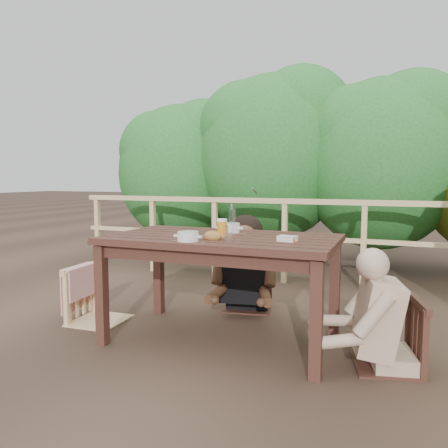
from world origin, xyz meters
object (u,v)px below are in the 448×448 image
at_px(table, 222,289).
at_px(beer_glass, 222,229).
at_px(woman, 249,236).
at_px(diner_right, 395,270).
at_px(chair_far, 248,262).
at_px(bottle, 232,220).
at_px(chair_left, 98,270).
at_px(soup_far, 230,229).
at_px(butter_tub, 287,240).
at_px(chair_right, 389,302).
at_px(soup_near, 188,237).
at_px(tumbler, 228,239).
at_px(bread_roll, 213,236).

distance_m(table, beer_glass, 0.48).
height_order(woman, diner_right, woman).
distance_m(chair_far, bottle, 0.83).
relative_size(chair_left, chair_far, 1.00).
height_order(diner_right, soup_far, diner_right).
xyz_separation_m(chair_far, soup_far, (0.06, -0.64, 0.39)).
bearing_deg(soup_far, chair_left, -169.35).
xyz_separation_m(bottle, butter_tub, (0.51, -0.28, -0.10)).
distance_m(chair_right, diner_right, 0.22).
bearing_deg(chair_right, beer_glass, -102.61).
distance_m(chair_far, diner_right, 1.61).
bearing_deg(diner_right, soup_near, 89.52).
height_order(chair_far, tumbler, chair_far).
bearing_deg(soup_far, bottle, -48.17).
relative_size(soup_near, soup_far, 0.91).
height_order(table, soup_near, soup_near).
height_order(chair_right, butter_tub, chair_right).
xyz_separation_m(chair_left, chair_far, (1.08, 0.86, 0.00)).
bearing_deg(chair_right, diner_right, 77.00).
bearing_deg(butter_tub, woman, 133.96).
distance_m(chair_right, butter_tub, 0.78).
xyz_separation_m(chair_far, bread_roll, (0.09, -1.07, 0.38)).
relative_size(chair_right, diner_right, 0.67).
height_order(chair_far, chair_right, chair_far).
distance_m(chair_right, woman, 1.60).
bearing_deg(soup_far, bread_roll, -85.19).
xyz_separation_m(table, soup_near, (-0.11, -0.35, 0.44)).
xyz_separation_m(chair_right, diner_right, (0.03, 0.00, 0.22)).
xyz_separation_m(table, soup_far, (-0.02, 0.22, 0.44)).
bearing_deg(soup_near, woman, 88.30).
height_order(chair_far, bottle, bottle).
distance_m(chair_far, soup_far, 0.75).
height_order(chair_far, beer_glass, beer_glass).
bearing_deg(bottle, chair_right, -10.66).
bearing_deg(bread_roll, table, 94.72).
relative_size(table, woman, 1.24).
xyz_separation_m(bottle, tumbler, (0.14, -0.46, -0.09)).
bearing_deg(beer_glass, chair_right, 0.39).
relative_size(woman, butter_tub, 10.92).
distance_m(bread_roll, butter_tub, 0.53).
bearing_deg(beer_glass, tumbler, -58.58).
bearing_deg(butter_tub, beer_glass, -172.88).
relative_size(bread_roll, beer_glass, 0.89).
bearing_deg(beer_glass, diner_right, 0.38).
xyz_separation_m(soup_far, bottle, (0.04, -0.04, 0.08)).
distance_m(chair_far, tumbler, 1.23).
bearing_deg(beer_glass, butter_tub, -4.99).
xyz_separation_m(chair_far, chair_right, (1.28, -0.91, -0.02)).
bearing_deg(bottle, soup_far, 131.83).
relative_size(soup_near, bread_roll, 1.86).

